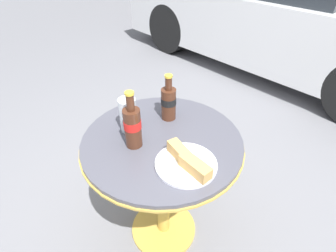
{
  "coord_description": "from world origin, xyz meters",
  "views": [
    {
      "loc": [
        0.66,
        -0.57,
        1.41
      ],
      "look_at": [
        0.0,
        0.03,
        0.74
      ],
      "focal_mm": 28.0,
      "sensor_mm": 36.0,
      "label": 1
    }
  ],
  "objects_px": {
    "bistro_table": "(163,164)",
    "lunch_plate_near": "(187,162)",
    "cola_bottle_left": "(133,126)",
    "drinking_glass": "(128,116)",
    "cola_bottle_right": "(169,102)",
    "parked_car": "(284,10)"
  },
  "relations": [
    {
      "from": "bistro_table",
      "to": "lunch_plate_near",
      "type": "height_order",
      "value": "lunch_plate_near"
    },
    {
      "from": "bistro_table",
      "to": "cola_bottle_left",
      "type": "xyz_separation_m",
      "value": [
        -0.05,
        -0.11,
        0.25
      ]
    },
    {
      "from": "cola_bottle_left",
      "to": "drinking_glass",
      "type": "distance_m",
      "value": 0.11
    },
    {
      "from": "cola_bottle_left",
      "to": "cola_bottle_right",
      "type": "relative_size",
      "value": 1.12
    },
    {
      "from": "bistro_table",
      "to": "cola_bottle_left",
      "type": "height_order",
      "value": "cola_bottle_left"
    },
    {
      "from": "bistro_table",
      "to": "parked_car",
      "type": "bearing_deg",
      "value": 107.67
    },
    {
      "from": "cola_bottle_right",
      "to": "lunch_plate_near",
      "type": "height_order",
      "value": "cola_bottle_right"
    },
    {
      "from": "cola_bottle_left",
      "to": "cola_bottle_right",
      "type": "distance_m",
      "value": 0.24
    },
    {
      "from": "lunch_plate_near",
      "to": "cola_bottle_right",
      "type": "bearing_deg",
      "value": 149.44
    },
    {
      "from": "cola_bottle_left",
      "to": "cola_bottle_right",
      "type": "bearing_deg",
      "value": 101.22
    },
    {
      "from": "drinking_glass",
      "to": "lunch_plate_near",
      "type": "relative_size",
      "value": 0.66
    },
    {
      "from": "cola_bottle_right",
      "to": "parked_car",
      "type": "xyz_separation_m",
      "value": [
        -0.78,
        2.63,
        -0.15
      ]
    },
    {
      "from": "cola_bottle_left",
      "to": "drinking_glass",
      "type": "xyz_separation_m",
      "value": [
        -0.1,
        0.05,
        -0.03
      ]
    },
    {
      "from": "cola_bottle_right",
      "to": "bistro_table",
      "type": "bearing_deg",
      "value": -52.69
    },
    {
      "from": "parked_car",
      "to": "drinking_glass",
      "type": "bearing_deg",
      "value": -75.48
    },
    {
      "from": "bistro_table",
      "to": "drinking_glass",
      "type": "height_order",
      "value": "drinking_glass"
    },
    {
      "from": "lunch_plate_near",
      "to": "parked_car",
      "type": "height_order",
      "value": "parked_car"
    },
    {
      "from": "drinking_glass",
      "to": "parked_car",
      "type": "bearing_deg",
      "value": 104.52
    },
    {
      "from": "drinking_glass",
      "to": "lunch_plate_near",
      "type": "height_order",
      "value": "drinking_glass"
    },
    {
      "from": "cola_bottle_right",
      "to": "parked_car",
      "type": "distance_m",
      "value": 2.74
    },
    {
      "from": "lunch_plate_near",
      "to": "parked_car",
      "type": "bearing_deg",
      "value": 110.84
    },
    {
      "from": "cola_bottle_left",
      "to": "cola_bottle_right",
      "type": "height_order",
      "value": "cola_bottle_left"
    }
  ]
}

